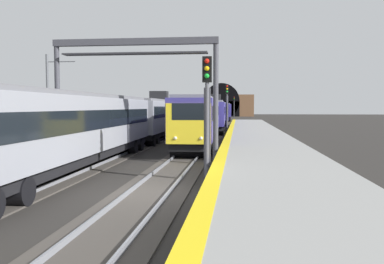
% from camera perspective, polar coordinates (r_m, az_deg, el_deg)
% --- Properties ---
extents(ground_plane, '(320.00, 320.00, 0.00)m').
position_cam_1_polar(ground_plane, '(14.92, -5.87, -8.71)').
color(ground_plane, '#282623').
extents(platform_right, '(112.00, 4.89, 0.97)m').
position_cam_1_polar(platform_right, '(14.56, 12.16, -7.14)').
color(platform_right, gray).
rests_on(platform_right, ground_plane).
extents(platform_right_edge_strip, '(112.00, 0.50, 0.01)m').
position_cam_1_polar(platform_right_edge_strip, '(14.43, 3.45, -5.19)').
color(platform_right_edge_strip, yellow).
rests_on(platform_right_edge_strip, platform_right).
extents(track_main_line, '(160.00, 2.74, 0.21)m').
position_cam_1_polar(track_main_line, '(14.91, -5.87, -8.55)').
color(track_main_line, '#423D38').
rests_on(track_main_line, ground_plane).
extents(track_adjacent_line, '(160.00, 2.79, 0.21)m').
position_cam_1_polar(track_adjacent_line, '(16.64, -22.64, -7.54)').
color(track_adjacent_line, '#423D38').
rests_on(track_adjacent_line, ground_plane).
extents(train_main_approaching, '(80.50, 3.26, 4.79)m').
position_cam_1_polar(train_main_approaching, '(63.18, 3.68, 2.72)').
color(train_main_approaching, navy).
rests_on(train_main_approaching, ground_plane).
extents(train_adjacent_platform, '(63.76, 3.16, 4.73)m').
position_cam_1_polar(train_adjacent_platform, '(41.39, -4.65, 2.21)').
color(train_adjacent_platform, gray).
rests_on(train_adjacent_platform, ground_plane).
extents(railway_signal_near, '(0.39, 0.38, 5.21)m').
position_cam_1_polar(railway_signal_near, '(16.81, 2.11, 3.52)').
color(railway_signal_near, '#4C4C54').
rests_on(railway_signal_near, ground_plane).
extents(railway_signal_mid, '(0.39, 0.38, 5.64)m').
position_cam_1_polar(railway_signal_mid, '(45.66, 4.92, 3.82)').
color(railway_signal_mid, '#38383D').
rests_on(railway_signal_mid, ground_plane).
extents(railway_signal_far, '(0.39, 0.38, 5.97)m').
position_cam_1_polar(railway_signal_far, '(114.32, 5.90, 3.74)').
color(railway_signal_far, '#38383D').
rests_on(railway_signal_far, ground_plane).
extents(overhead_signal_gantry, '(0.70, 9.03, 6.81)m').
position_cam_1_polar(overhead_signal_gantry, '(22.41, -8.02, 8.73)').
color(overhead_signal_gantry, '#3F3F47').
rests_on(overhead_signal_gantry, ground_plane).
extents(tunnel_portal, '(2.93, 20.92, 11.72)m').
position_cam_1_polar(tunnel_portal, '(134.22, 4.16, 3.72)').
color(tunnel_portal, brown).
rests_on(tunnel_portal, ground_plane).
extents(catenary_mast_near, '(0.22, 2.48, 7.39)m').
position_cam_1_polar(catenary_mast_near, '(35.26, -19.42, 4.42)').
color(catenary_mast_near, '#595B60').
rests_on(catenary_mast_near, ground_plane).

